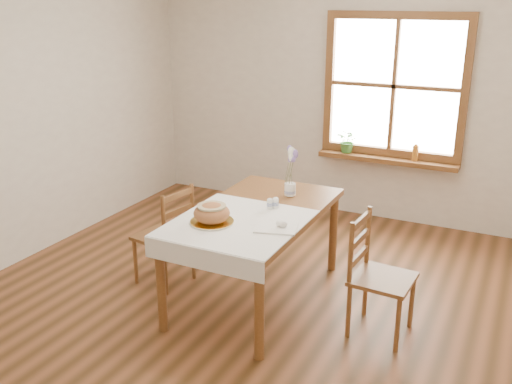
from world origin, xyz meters
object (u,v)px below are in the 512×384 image
chair_left (163,234)px  flower_vase (290,190)px  bread_plate (212,222)px  chair_right (383,277)px  dining_table (256,221)px

chair_left → flower_vase: 1.12m
flower_vase → bread_plate: bearing=-107.8°
chair_left → chair_right: 1.85m
chair_left → bread_plate: 0.80m
chair_right → bread_plate: size_ratio=2.86×
chair_left → chair_right: bearing=99.4°
flower_vase → chair_left: bearing=-150.5°
chair_right → bread_plate: 1.28m
dining_table → chair_right: (1.03, -0.06, -0.22)m
chair_left → flower_vase: chair_left is taller
dining_table → chair_left: chair_left is taller
dining_table → bread_plate: size_ratio=5.20×
bread_plate → flower_vase: size_ratio=3.01×
chair_right → bread_plate: bearing=109.1°
bread_plate → flower_vase: (0.26, 0.82, 0.03)m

